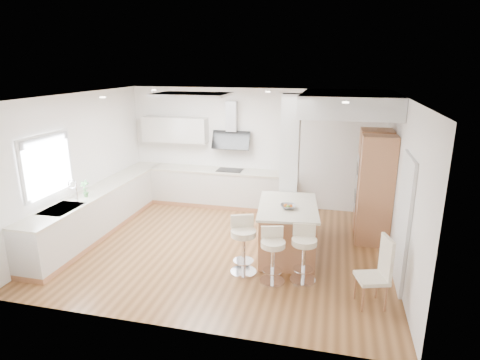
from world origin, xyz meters
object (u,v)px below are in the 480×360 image
(bar_stool_a, at_px, (243,242))
(bar_stool_c, at_px, (304,251))
(bar_stool_b, at_px, (273,253))
(dining_chair, at_px, (379,270))
(peninsula, at_px, (287,230))

(bar_stool_a, relative_size, bar_stool_c, 1.05)
(bar_stool_b, xyz_separation_m, dining_chair, (1.55, -0.29, 0.06))
(bar_stool_c, bearing_deg, peninsula, 105.12)
(peninsula, height_order, dining_chair, dining_chair)
(bar_stool_a, bearing_deg, bar_stool_b, -40.46)
(peninsula, relative_size, dining_chair, 1.57)
(bar_stool_c, bearing_deg, dining_chair, -29.88)
(bar_stool_b, height_order, dining_chair, dining_chair)
(bar_stool_b, bearing_deg, dining_chair, -26.14)
(bar_stool_c, distance_m, dining_chair, 1.17)
(peninsula, distance_m, dining_chair, 1.95)
(dining_chair, bearing_deg, bar_stool_c, 141.00)
(peninsula, xyz_separation_m, dining_chair, (1.45, -1.30, 0.09))
(peninsula, xyz_separation_m, bar_stool_a, (-0.61, -0.84, 0.07))
(bar_stool_b, bearing_deg, peninsula, 68.68)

